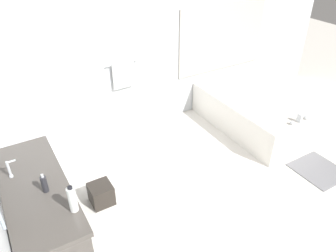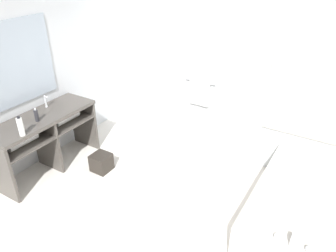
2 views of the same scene
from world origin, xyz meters
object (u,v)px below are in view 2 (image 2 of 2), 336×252
object	(u,v)px
bathtub	(305,208)
waste_bin	(101,162)
water_bottle_1	(21,127)
soap_dispenser	(36,115)

from	to	relation	value
bathtub	waste_bin	bearing A→B (deg)	-172.40
bathtub	water_bottle_1	world-z (taller)	water_bottle_1
soap_dispenser	waste_bin	size ratio (longest dim) A/B	0.73
water_bottle_1	soap_dispenser	world-z (taller)	water_bottle_1
bathtub	soap_dispenser	bearing A→B (deg)	-166.05
waste_bin	water_bottle_1	bearing A→B (deg)	-119.37
bathtub	soap_dispenser	distance (m)	3.52
soap_dispenser	waste_bin	world-z (taller)	soap_dispenser
bathtub	waste_bin	world-z (taller)	bathtub
bathtub	waste_bin	size ratio (longest dim) A/B	7.18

